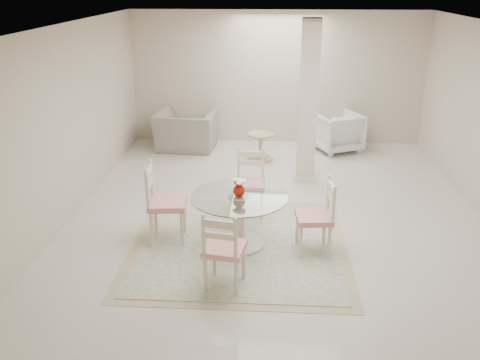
# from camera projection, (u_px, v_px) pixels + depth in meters

# --- Properties ---
(ground) EXTENTS (7.00, 7.00, 0.00)m
(ground) POSITION_uv_depth(u_px,v_px,m) (276.00, 210.00, 7.70)
(ground) COLOR silver
(ground) RESTS_ON ground
(room_shell) EXTENTS (6.02, 7.02, 2.71)m
(room_shell) POSITION_uv_depth(u_px,v_px,m) (280.00, 88.00, 7.01)
(room_shell) COLOR beige
(room_shell) RESTS_ON ground
(column) EXTENTS (0.30, 0.30, 2.70)m
(column) POSITION_uv_depth(u_px,v_px,m) (308.00, 103.00, 8.38)
(column) COLOR beige
(column) RESTS_ON ground
(area_rug) EXTENTS (2.81, 2.81, 0.02)m
(area_rug) POSITION_uv_depth(u_px,v_px,m) (239.00, 245.00, 6.67)
(area_rug) COLOR tan
(area_rug) RESTS_ON ground
(dining_table) EXTENTS (1.23, 1.23, 0.71)m
(dining_table) POSITION_uv_depth(u_px,v_px,m) (239.00, 221.00, 6.54)
(dining_table) COLOR beige
(dining_table) RESTS_ON ground
(red_vase) EXTENTS (0.18, 0.17, 0.24)m
(red_vase) POSITION_uv_depth(u_px,v_px,m) (239.00, 187.00, 6.36)
(red_vase) COLOR #AD1205
(red_vase) RESTS_ON dining_table
(dining_chair_east) EXTENTS (0.47, 0.47, 1.09)m
(dining_chair_east) POSITION_uv_depth(u_px,v_px,m) (320.00, 211.00, 6.32)
(dining_chair_east) COLOR #F5E8C9
(dining_chair_east) RESTS_ON ground
(dining_chair_north) EXTENTS (0.44, 0.44, 1.08)m
(dining_chair_north) POSITION_uv_depth(u_px,v_px,m) (250.00, 177.00, 7.40)
(dining_chair_north) COLOR beige
(dining_chair_north) RESTS_ON ground
(dining_chair_west) EXTENTS (0.51, 0.51, 1.19)m
(dining_chair_west) POSITION_uv_depth(u_px,v_px,m) (161.00, 197.00, 6.59)
(dining_chair_west) COLOR beige
(dining_chair_west) RESTS_ON ground
(dining_chair_south) EXTENTS (0.50, 0.50, 1.07)m
(dining_chair_south) POSITION_uv_depth(u_px,v_px,m) (223.00, 245.00, 5.53)
(dining_chair_south) COLOR beige
(dining_chair_south) RESTS_ON ground
(recliner_taupe) EXTENTS (1.28, 1.14, 0.78)m
(recliner_taupe) POSITION_uv_depth(u_px,v_px,m) (186.00, 131.00, 10.31)
(recliner_taupe) COLOR gray
(recliner_taupe) RESTS_ON ground
(armchair_white) EXTENTS (1.11, 1.12, 0.78)m
(armchair_white) POSITION_uv_depth(u_px,v_px,m) (337.00, 132.00, 10.23)
(armchair_white) COLOR white
(armchair_white) RESTS_ON ground
(side_table) EXTENTS (0.50, 0.50, 0.52)m
(side_table) POSITION_uv_depth(u_px,v_px,m) (261.00, 148.00, 9.74)
(side_table) COLOR #D4B582
(side_table) RESTS_ON ground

